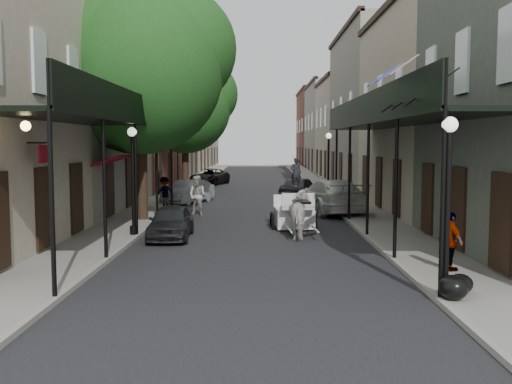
{
  "coord_description": "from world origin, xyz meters",
  "views": [
    {
      "loc": [
        0.24,
        -13.58,
        3.32
      ],
      "look_at": [
        0.15,
        6.03,
        1.6
      ],
      "focal_mm": 40.0,
      "sensor_mm": 36.0,
      "label": 1
    }
  ],
  "objects_px": {
    "car_right_far": "(300,188)",
    "carriage": "(293,200)",
    "tree_near": "(151,65)",
    "car_left_far": "(210,177)",
    "lamppost_right_far": "(328,165)",
    "horse": "(302,214)",
    "tree_far": "(191,104)",
    "lamppost_left": "(133,179)",
    "pedestrian_sidewalk_right": "(450,241)",
    "car_left_near": "(171,222)",
    "car_right_near": "(330,196)",
    "car_left_mid": "(188,192)",
    "pedestrian_walking": "(198,196)",
    "lamppost_right_near": "(448,204)",
    "pedestrian_sidewalk_left": "(165,192)"
  },
  "relations": [
    {
      "from": "car_right_far",
      "to": "carriage",
      "type": "bearing_deg",
      "value": 104.24
    },
    {
      "from": "tree_near",
      "to": "carriage",
      "type": "height_order",
      "value": "tree_near"
    },
    {
      "from": "car_left_far",
      "to": "lamppost_right_far",
      "type": "bearing_deg",
      "value": -43.76
    },
    {
      "from": "horse",
      "to": "lamppost_right_far",
      "type": "bearing_deg",
      "value": -104.93
    },
    {
      "from": "tree_near",
      "to": "car_left_far",
      "type": "bearing_deg",
      "value": 88.34
    },
    {
      "from": "tree_far",
      "to": "lamppost_left",
      "type": "bearing_deg",
      "value": -89.54
    },
    {
      "from": "horse",
      "to": "pedestrian_sidewalk_right",
      "type": "relative_size",
      "value": 1.33
    },
    {
      "from": "car_left_near",
      "to": "car_right_near",
      "type": "relative_size",
      "value": 0.63
    },
    {
      "from": "tree_near",
      "to": "car_right_near",
      "type": "distance_m",
      "value": 10.06
    },
    {
      "from": "car_left_near",
      "to": "car_right_near",
      "type": "xyz_separation_m",
      "value": [
        6.38,
        7.16,
        0.2
      ]
    },
    {
      "from": "tree_near",
      "to": "tree_far",
      "type": "distance_m",
      "value": 14.02
    },
    {
      "from": "carriage",
      "to": "car_left_mid",
      "type": "distance_m",
      "value": 10.09
    },
    {
      "from": "tree_near",
      "to": "carriage",
      "type": "relative_size",
      "value": 3.49
    },
    {
      "from": "horse",
      "to": "pedestrian_walking",
      "type": "relative_size",
      "value": 1.07
    },
    {
      "from": "pedestrian_walking",
      "to": "car_left_far",
      "type": "height_order",
      "value": "pedestrian_walking"
    },
    {
      "from": "carriage",
      "to": "car_right_far",
      "type": "distance_m",
      "value": 10.49
    },
    {
      "from": "horse",
      "to": "pedestrian_walking",
      "type": "xyz_separation_m",
      "value": [
        -4.24,
        5.89,
        0.09
      ]
    },
    {
      "from": "tree_near",
      "to": "car_right_far",
      "type": "distance_m",
      "value": 12.56
    },
    {
      "from": "tree_near",
      "to": "car_left_near",
      "type": "distance_m",
      "value": 7.46
    },
    {
      "from": "pedestrian_walking",
      "to": "car_left_mid",
      "type": "relative_size",
      "value": 0.48
    },
    {
      "from": "lamppost_right_far",
      "to": "pedestrian_walking",
      "type": "height_order",
      "value": "lamppost_right_far"
    },
    {
      "from": "car_right_near",
      "to": "lamppost_left",
      "type": "bearing_deg",
      "value": 31.39
    },
    {
      "from": "lamppost_right_near",
      "to": "pedestrian_sidewalk_left",
      "type": "bearing_deg",
      "value": 117.5
    },
    {
      "from": "carriage",
      "to": "pedestrian_walking",
      "type": "relative_size",
      "value": 1.51
    },
    {
      "from": "car_left_near",
      "to": "car_left_mid",
      "type": "height_order",
      "value": "car_left_mid"
    },
    {
      "from": "tree_near",
      "to": "car_left_far",
      "type": "distance_m",
      "value": 21.42
    },
    {
      "from": "tree_far",
      "to": "carriage",
      "type": "distance_m",
      "value": 17.32
    },
    {
      "from": "tree_far",
      "to": "car_left_near",
      "type": "height_order",
      "value": "tree_far"
    },
    {
      "from": "tree_near",
      "to": "car_right_far",
      "type": "xyz_separation_m",
      "value": [
        6.8,
        8.82,
        -5.8
      ]
    },
    {
      "from": "lamppost_right_near",
      "to": "horse",
      "type": "relative_size",
      "value": 1.9
    },
    {
      "from": "lamppost_right_near",
      "to": "horse",
      "type": "xyz_separation_m",
      "value": [
        -2.37,
        8.0,
        -1.22
      ]
    },
    {
      "from": "tree_far",
      "to": "pedestrian_walking",
      "type": "relative_size",
      "value": 4.72
    },
    {
      "from": "car_right_near",
      "to": "tree_near",
      "type": "bearing_deg",
      "value": 9.0
    },
    {
      "from": "lamppost_right_near",
      "to": "lamppost_right_far",
      "type": "distance_m",
      "value": 20.0
    },
    {
      "from": "lamppost_right_far",
      "to": "car_right_far",
      "type": "relative_size",
      "value": 0.92
    },
    {
      "from": "tree_near",
      "to": "car_right_far",
      "type": "height_order",
      "value": "tree_near"
    },
    {
      "from": "car_left_mid",
      "to": "car_right_far",
      "type": "distance_m",
      "value": 6.45
    },
    {
      "from": "lamppost_right_near",
      "to": "pedestrian_sidewalk_right",
      "type": "distance_m",
      "value": 2.87
    },
    {
      "from": "tree_near",
      "to": "tree_far",
      "type": "height_order",
      "value": "tree_near"
    },
    {
      "from": "tree_near",
      "to": "pedestrian_sidewalk_left",
      "type": "bearing_deg",
      "value": 92.79
    },
    {
      "from": "lamppost_right_far",
      "to": "horse",
      "type": "xyz_separation_m",
      "value": [
        -2.37,
        -12.0,
        -1.22
      ]
    },
    {
      "from": "pedestrian_walking",
      "to": "car_right_near",
      "type": "xyz_separation_m",
      "value": [
        6.1,
        1.1,
        -0.12
      ]
    },
    {
      "from": "lamppost_right_far",
      "to": "pedestrian_sidewalk_left",
      "type": "xyz_separation_m",
      "value": [
        -8.5,
        -3.67,
        -1.18
      ]
    },
    {
      "from": "carriage",
      "to": "pedestrian_sidewalk_right",
      "type": "xyz_separation_m",
      "value": [
        3.44,
        -8.12,
        -0.22
      ]
    },
    {
      "from": "car_left_near",
      "to": "car_right_far",
      "type": "height_order",
      "value": "car_right_far"
    },
    {
      "from": "car_left_mid",
      "to": "pedestrian_walking",
      "type": "bearing_deg",
      "value": -56.21
    },
    {
      "from": "tree_far",
      "to": "pedestrian_walking",
      "type": "distance_m",
      "value": 13.35
    },
    {
      "from": "pedestrian_sidewalk_left",
      "to": "car_left_far",
      "type": "xyz_separation_m",
      "value": [
        0.8,
        16.45,
        -0.24
      ]
    },
    {
      "from": "car_left_near",
      "to": "car_left_mid",
      "type": "distance_m",
      "value": 11.42
    },
    {
      "from": "lamppost_right_far",
      "to": "car_left_mid",
      "type": "distance_m",
      "value": 7.87
    }
  ]
}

